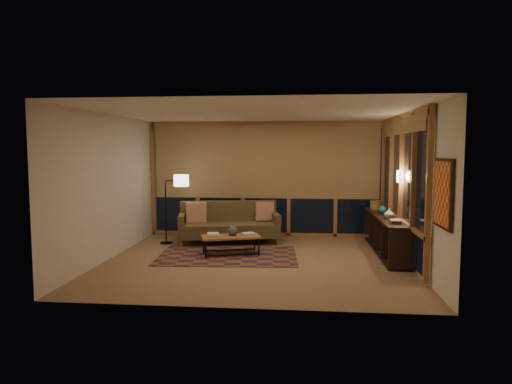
# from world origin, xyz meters

# --- Properties ---
(floor) EXTENTS (5.50, 5.00, 0.01)m
(floor) POSITION_xyz_m (0.00, 0.00, 0.00)
(floor) COLOR #876347
(floor) RESTS_ON ground
(ceiling) EXTENTS (5.50, 5.00, 0.01)m
(ceiling) POSITION_xyz_m (0.00, 0.00, 2.70)
(ceiling) COLOR silver
(ceiling) RESTS_ON walls
(walls) EXTENTS (5.51, 5.01, 2.70)m
(walls) POSITION_xyz_m (0.00, 0.00, 1.35)
(walls) COLOR silver
(walls) RESTS_ON floor
(window_wall_back) EXTENTS (5.30, 0.16, 2.60)m
(window_wall_back) POSITION_xyz_m (0.00, 2.43, 1.35)
(window_wall_back) COLOR #9A6733
(window_wall_back) RESTS_ON walls
(window_wall_right) EXTENTS (0.16, 3.70, 2.60)m
(window_wall_right) POSITION_xyz_m (2.68, 0.60, 1.35)
(window_wall_right) COLOR #9A6733
(window_wall_right) RESTS_ON walls
(wall_art) EXTENTS (0.06, 0.74, 0.94)m
(wall_art) POSITION_xyz_m (2.71, -1.85, 1.45)
(wall_art) COLOR red
(wall_art) RESTS_ON walls
(wall_sconce) EXTENTS (0.12, 0.18, 0.22)m
(wall_sconce) POSITION_xyz_m (2.62, 0.45, 1.55)
(wall_sconce) COLOR beige
(wall_sconce) RESTS_ON walls
(sofa) EXTENTS (2.29, 1.29, 0.88)m
(sofa) POSITION_xyz_m (-0.74, 1.63, 0.44)
(sofa) COLOR brown
(sofa) RESTS_ON floor
(pillow_left) EXTENTS (0.47, 0.28, 0.44)m
(pillow_left) POSITION_xyz_m (-1.47, 1.62, 0.66)
(pillow_left) COLOR #B84522
(pillow_left) RESTS_ON sofa
(pillow_right) EXTENTS (0.42, 0.23, 0.40)m
(pillow_right) POSITION_xyz_m (0.01, 1.97, 0.64)
(pillow_right) COLOR #B84522
(pillow_right) RESTS_ON sofa
(area_rug) EXTENTS (2.74, 1.92, 0.01)m
(area_rug) POSITION_xyz_m (-0.58, 0.40, 0.01)
(area_rug) COLOR #8E4010
(area_rug) RESTS_ON floor
(coffee_table) EXTENTS (1.22, 0.82, 0.37)m
(coffee_table) POSITION_xyz_m (-0.53, 0.50, 0.19)
(coffee_table) COLOR #9A6733
(coffee_table) RESTS_ON floor
(book_stack_a) EXTENTS (0.27, 0.23, 0.07)m
(book_stack_a) POSITION_xyz_m (-0.86, 0.41, 0.41)
(book_stack_a) COLOR silver
(book_stack_a) RESTS_ON coffee_table
(book_stack_b) EXTENTS (0.32, 0.30, 0.05)m
(book_stack_b) POSITION_xyz_m (-0.20, 0.63, 0.40)
(book_stack_b) COLOR silver
(book_stack_b) RESTS_ON coffee_table
(ceramic_pot) EXTENTS (0.25, 0.25, 0.19)m
(ceramic_pot) POSITION_xyz_m (-0.50, 0.53, 0.47)
(ceramic_pot) COLOR black
(ceramic_pot) RESTS_ON coffee_table
(floor_lamp) EXTENTS (0.59, 0.51, 1.51)m
(floor_lamp) POSITION_xyz_m (-2.11, 1.45, 0.75)
(floor_lamp) COLOR black
(floor_lamp) RESTS_ON floor
(bookshelf) EXTENTS (0.40, 2.94, 0.74)m
(bookshelf) POSITION_xyz_m (2.49, 1.00, 0.37)
(bookshelf) COLOR black
(bookshelf) RESTS_ON floor
(basket) EXTENTS (0.33, 0.33, 0.19)m
(basket) POSITION_xyz_m (2.47, 2.00, 0.83)
(basket) COLOR olive
(basket) RESTS_ON bookshelf
(teal_bowl) EXTENTS (0.21, 0.21, 0.16)m
(teal_bowl) POSITION_xyz_m (2.49, 1.31, 0.82)
(teal_bowl) COLOR #156C6F
(teal_bowl) RESTS_ON bookshelf
(vase) EXTENTS (0.24, 0.24, 0.20)m
(vase) POSITION_xyz_m (2.49, 0.63, 0.83)
(vase) COLOR #C1AC93
(vase) RESTS_ON bookshelf
(shelf_book_stack) EXTENTS (0.23, 0.27, 0.07)m
(shelf_book_stack) POSITION_xyz_m (2.49, 0.03, 0.77)
(shelf_book_stack) COLOR silver
(shelf_book_stack) RESTS_ON bookshelf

